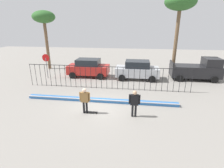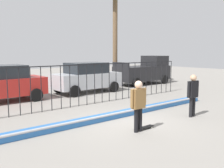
% 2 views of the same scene
% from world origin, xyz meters
% --- Properties ---
extents(ground_plane, '(60.00, 60.00, 0.00)m').
position_xyz_m(ground_plane, '(0.00, 0.00, 0.00)').
color(ground_plane, gray).
extents(bowl_coping_ledge, '(11.00, 0.40, 0.27)m').
position_xyz_m(bowl_coping_ledge, '(0.00, 0.69, 0.12)').
color(bowl_coping_ledge, '#2D6BB7').
rests_on(bowl_coping_ledge, ground).
extents(perimeter_fence, '(14.04, 0.04, 1.99)m').
position_xyz_m(perimeter_fence, '(-0.00, 3.45, 1.21)').
color(perimeter_fence, black).
rests_on(perimeter_fence, ground).
extents(skateboarder, '(0.68, 0.25, 1.68)m').
position_xyz_m(skateboarder, '(-0.61, -1.11, 1.01)').
color(skateboarder, black).
rests_on(skateboarder, ground).
extents(skateboard, '(0.80, 0.20, 0.07)m').
position_xyz_m(skateboard, '(-0.25, -1.06, 0.06)').
color(skateboard, black).
rests_on(skateboard, ground).
extents(camera_operator, '(0.69, 0.26, 1.70)m').
position_xyz_m(camera_operator, '(2.44, -1.13, 1.02)').
color(camera_operator, black).
rests_on(camera_operator, ground).
extents(parked_car_red, '(4.30, 2.12, 1.90)m').
position_xyz_m(parked_car_red, '(-2.53, 6.83, 0.97)').
color(parked_car_red, '#B2231E').
rests_on(parked_car_red, ground).
extents(parked_car_silver, '(4.30, 2.12, 1.90)m').
position_xyz_m(parked_car_silver, '(2.59, 6.63, 0.97)').
color(parked_car_silver, '#B7BABF').
rests_on(parked_car_silver, ground).
extents(pickup_truck, '(4.70, 2.12, 2.24)m').
position_xyz_m(pickup_truck, '(8.57, 7.27, 1.04)').
color(pickup_truck, black).
rests_on(pickup_truck, ground).
extents(stop_sign, '(0.76, 0.07, 2.50)m').
position_xyz_m(stop_sign, '(-6.65, 5.75, 1.62)').
color(stop_sign, slate).
rests_on(stop_sign, ground).
extents(palm_tree_tall, '(3.01, 3.01, 8.22)m').
position_xyz_m(palm_tree_tall, '(6.40, 8.33, 7.17)').
color(palm_tree_tall, brown).
rests_on(palm_tree_tall, ground).
extents(palm_tree_short, '(2.60, 2.60, 6.87)m').
position_xyz_m(palm_tree_short, '(-8.39, 9.63, 5.92)').
color(palm_tree_short, brown).
rests_on(palm_tree_short, ground).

